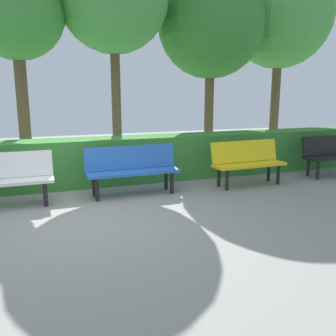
# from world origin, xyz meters

# --- Properties ---
(ground_plane) EXTENTS (20.31, 20.31, 0.00)m
(ground_plane) POSITION_xyz_m (0.00, 0.00, 0.00)
(ground_plane) COLOR gray
(bench_black) EXTENTS (1.53, 0.47, 0.86)m
(bench_black) POSITION_xyz_m (-5.47, -0.91, 0.48)
(bench_black) COLOR black
(bench_black) RESTS_ON ground_plane
(bench_yellow) EXTENTS (1.49, 0.53, 0.86)m
(bench_yellow) POSITION_xyz_m (-3.23, -0.82, 0.48)
(bench_yellow) COLOR yellow
(bench_yellow) RESTS_ON ground_plane
(bench_blue) EXTENTS (1.65, 0.48, 0.86)m
(bench_blue) POSITION_xyz_m (-0.94, -0.93, 0.48)
(bench_blue) COLOR blue
(bench_blue) RESTS_ON ground_plane
(bench_white) EXTENTS (1.58, 0.47, 0.86)m
(bench_white) POSITION_xyz_m (1.19, -0.91, 0.48)
(bench_white) COLOR white
(bench_white) RESTS_ON ground_plane
(hedge_row) EXTENTS (16.31, 0.69, 0.91)m
(hedge_row) POSITION_xyz_m (-0.99, -1.85, 0.46)
(hedge_row) COLOR #387F33
(hedge_row) RESTS_ON ground_plane
(tree_near) EXTENTS (2.77, 2.77, 5.18)m
(tree_near) POSITION_xyz_m (-5.79, -3.61, 3.77)
(tree_near) COLOR brown
(tree_near) RESTS_ON ground_plane
(tree_mid) EXTENTS (2.66, 2.66, 4.77)m
(tree_mid) POSITION_xyz_m (-3.64, -3.43, 3.42)
(tree_mid) COLOR brown
(tree_mid) RESTS_ON ground_plane
(tree_end) EXTENTS (1.95, 1.95, 4.36)m
(tree_end) POSITION_xyz_m (0.85, -3.05, 3.34)
(tree_end) COLOR brown
(tree_end) RESTS_ON ground_plane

